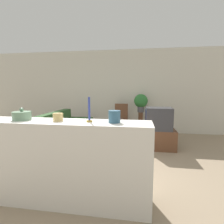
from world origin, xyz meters
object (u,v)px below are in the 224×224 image
potted_plant (141,102)px  couch (64,134)px  television (158,119)px  wooden_chair (121,119)px  decorative_bowl (22,116)px

potted_plant → couch: bearing=-144.4°
television → wooden_chair: television is taller
couch → television: (2.32, 0.14, 0.44)m
decorative_bowl → potted_plant: bearing=66.7°
decorative_bowl → couch: bearing=101.3°
television → decorative_bowl: decorative_bowl is taller
wooden_chair → couch: bearing=-140.0°
television → wooden_chair: bearing=135.3°
television → potted_plant: (-0.40, 1.23, 0.32)m
potted_plant → decorative_bowl: 3.78m
television → wooden_chair: (-0.99, 0.98, -0.20)m
couch → decorative_bowl: (0.42, -2.10, 0.80)m
couch → decorative_bowl: decorative_bowl is taller
couch → television: 2.36m
television → potted_plant: potted_plant is taller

